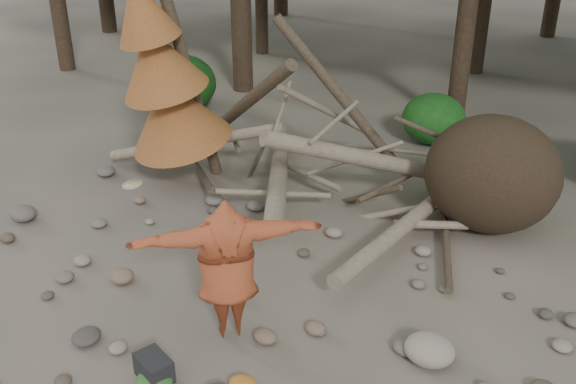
% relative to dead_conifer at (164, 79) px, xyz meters
% --- Properties ---
extents(ground, '(120.00, 120.00, 0.00)m').
position_rel_dead_conifer_xyz_m(ground, '(3.12, -3.37, -2.11)').
color(ground, '#514C44').
rests_on(ground, ground).
extents(deadfall_pile, '(8.55, 5.24, 3.30)m').
position_rel_dead_conifer_xyz_m(deadfall_pile, '(5.13, 0.87, -1.16)').
color(deadfall_pile, '#332619').
rests_on(deadfall_pile, ground).
extents(dead_conifer, '(2.06, 2.16, 4.35)m').
position_rel_dead_conifer_xyz_m(dead_conifer, '(0.00, 0.00, 0.00)').
color(dead_conifer, '#4C3F30').
rests_on(dead_conifer, ground).
extents(bush_left, '(1.80, 1.80, 1.44)m').
position_rel_dead_conifer_xyz_m(bush_left, '(-2.38, 3.83, -1.39)').
color(bush_left, '#144612').
rests_on(bush_left, ground).
extents(bush_mid, '(1.40, 1.40, 1.12)m').
position_rel_dead_conifer_xyz_m(bush_mid, '(3.92, 4.43, -1.55)').
color(bush_mid, '#1C5819').
rests_on(bush_mid, ground).
extents(frisbee_thrower, '(2.48, 1.93, 1.94)m').
position_rel_dead_conifer_xyz_m(frisbee_thrower, '(3.28, -3.44, -1.08)').
color(frisbee_thrower, '#984022').
rests_on(frisbee_thrower, ground).
extents(backpack, '(0.54, 0.47, 0.30)m').
position_rel_dead_conifer_xyz_m(backpack, '(2.92, -4.57, -1.96)').
color(backpack, black).
rests_on(backpack, ground).
extents(cloth_green, '(0.44, 0.37, 0.17)m').
position_rel_dead_conifer_xyz_m(cloth_green, '(3.00, -4.66, -2.03)').
color(cloth_green, '#2E6227').
rests_on(cloth_green, ground).
extents(boulder_mid_right, '(0.62, 0.56, 0.37)m').
position_rel_dead_conifer_xyz_m(boulder_mid_right, '(5.73, -2.83, -1.93)').
color(boulder_mid_right, gray).
rests_on(boulder_mid_right, ground).
extents(boulder_mid_left, '(0.47, 0.42, 0.28)m').
position_rel_dead_conifer_xyz_m(boulder_mid_left, '(-1.53, -2.29, -1.97)').
color(boulder_mid_left, '#615951').
rests_on(boulder_mid_left, ground).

